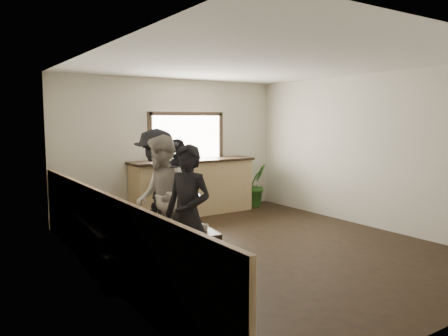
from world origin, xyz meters
TOP-DOWN VIEW (x-y plane):
  - ground at (0.00, 0.00)m, footprint 5.00×6.00m
  - room_shell at (-0.74, 0.00)m, footprint 5.01×6.01m
  - bar_counter at (0.30, 2.70)m, footprint 2.70×0.68m
  - sofa at (-2.15, 0.50)m, footprint 1.04×2.29m
  - coffee_table at (-1.16, 0.19)m, footprint 0.67×1.04m
  - cup_a at (-1.27, 0.33)m, footprint 0.19×0.19m
  - cup_b at (-1.05, -0.02)m, footprint 0.12×0.12m
  - potted_plant at (1.93, 2.65)m, footprint 0.60×0.51m
  - person_a at (-1.67, -0.63)m, footprint 0.63×0.73m
  - person_b at (-1.54, 0.36)m, footprint 0.89×1.02m
  - person_c at (-1.28, 1.05)m, footprint 1.13×1.36m
  - person_d at (-0.67, 1.46)m, footprint 1.05×0.75m

SIDE VIEW (x-z plane):
  - ground at x=0.00m, z-range -0.01..0.01m
  - coffee_table at x=-1.16m, z-range 0.00..0.43m
  - sofa at x=-2.15m, z-range 0.00..0.65m
  - cup_b at x=-1.05m, z-range 0.43..0.52m
  - cup_a at x=-1.27m, z-range 0.43..0.54m
  - potted_plant at x=1.93m, z-range 0.00..0.98m
  - bar_counter at x=0.30m, z-range -0.42..1.71m
  - person_d at x=-0.67m, z-range 0.00..1.65m
  - person_a at x=-1.67m, z-range 0.00..1.68m
  - person_b at x=-1.54m, z-range 0.00..1.76m
  - person_c at x=-1.28m, z-range 0.00..1.83m
  - room_shell at x=-0.74m, z-range 0.07..2.87m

